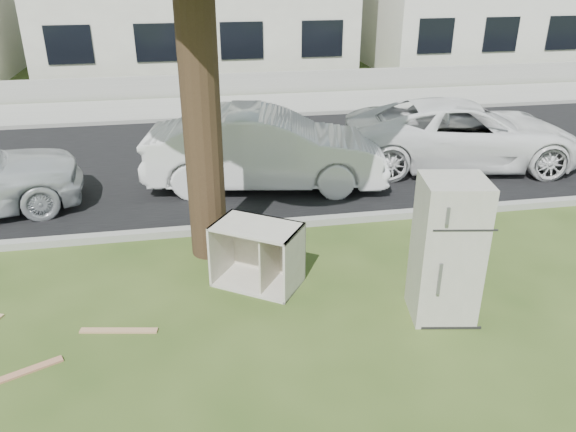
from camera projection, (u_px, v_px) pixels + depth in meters
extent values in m
plane|color=#2E4418|center=(250.00, 315.00, 7.07)|extent=(120.00, 120.00, 0.00)
cube|color=black|center=(218.00, 161.00, 12.43)|extent=(120.00, 7.00, 0.01)
cube|color=gray|center=(233.00, 231.00, 9.26)|extent=(120.00, 0.18, 0.12)
cube|color=gray|center=(209.00, 120.00, 15.60)|extent=(120.00, 0.18, 0.12)
cube|color=gray|center=(207.00, 107.00, 16.90)|extent=(120.00, 2.80, 0.01)
cube|color=gray|center=(204.00, 85.00, 18.18)|extent=(120.00, 0.15, 0.70)
cylinder|color=black|center=(199.00, 81.00, 7.52)|extent=(0.54, 0.54, 5.20)
cube|color=beige|center=(447.00, 250.00, 6.74)|extent=(0.85, 0.81, 1.81)
cube|color=beige|center=(257.00, 255.00, 7.59)|extent=(1.33, 1.21, 0.88)
cube|color=#AC7353|center=(3.00, 379.00, 5.98)|extent=(1.15, 0.60, 0.02)
cube|color=tan|center=(119.00, 331.00, 6.76)|extent=(0.93, 0.26, 0.02)
imported|color=silver|center=(266.00, 149.00, 10.80)|extent=(4.79, 2.35, 1.51)
imported|color=white|center=(464.00, 133.00, 11.96)|extent=(5.30, 3.08, 1.39)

